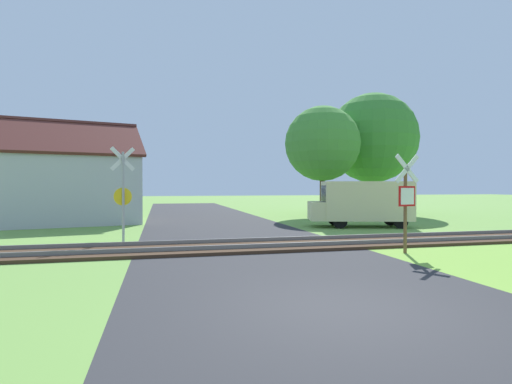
% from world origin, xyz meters
% --- Properties ---
extents(ground_plane, '(160.00, 160.00, 0.00)m').
position_xyz_m(ground_plane, '(0.00, 0.00, 0.00)').
color(ground_plane, '#6B9942').
extents(road_asphalt, '(7.12, 80.00, 0.01)m').
position_xyz_m(road_asphalt, '(0.00, 2.00, 0.00)').
color(road_asphalt, '#2D2D30').
rests_on(road_asphalt, ground).
extents(rail_track, '(60.00, 2.60, 0.22)m').
position_xyz_m(rail_track, '(0.00, 6.92, 0.06)').
color(rail_track, '#422D1E').
rests_on(rail_track, ground).
extents(stop_sign_near, '(0.87, 0.19, 2.96)m').
position_xyz_m(stop_sign_near, '(4.33, 4.73, 1.66)').
color(stop_sign_near, brown).
rests_on(stop_sign_near, ground).
extents(crossing_sign_far, '(0.85, 0.29, 3.42)m').
position_xyz_m(crossing_sign_far, '(-4.08, 9.28, 1.89)').
color(crossing_sign_far, '#9E9EA5').
rests_on(crossing_sign_far, ground).
extents(house, '(8.69, 7.81, 5.66)m').
position_xyz_m(house, '(-7.80, 18.00, 2.00)').
color(house, '#B7B7BC').
rests_on(house, ground).
extents(tree_far, '(6.56, 6.56, 8.86)m').
position_xyz_m(tree_far, '(12.51, 20.91, 5.57)').
color(tree_far, '#513823').
rests_on(tree_far, ground).
extents(tree_right, '(4.96, 4.96, 7.32)m').
position_xyz_m(tree_right, '(7.69, 18.92, 4.83)').
color(tree_right, '#513823').
rests_on(tree_right, ground).
extents(mail_truck, '(5.21, 3.06, 2.24)m').
position_xyz_m(mail_truck, '(6.93, 12.13, 1.24)').
color(mail_truck, beige).
rests_on(mail_truck, ground).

